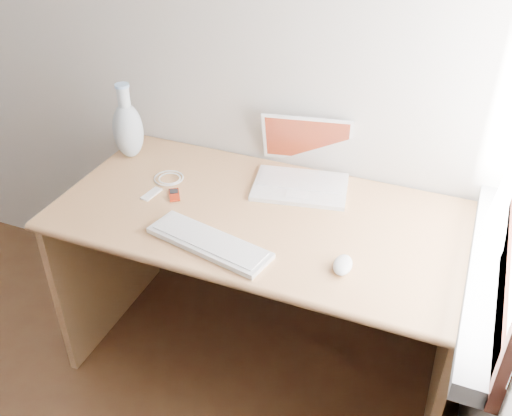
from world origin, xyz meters
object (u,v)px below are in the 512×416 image
at_px(external_keyboard, 209,242).
at_px(vase, 128,128).
at_px(desk, 269,248).
at_px(laptop, 305,171).

distance_m(external_keyboard, vase, 0.70).
bearing_deg(external_keyboard, vase, 155.32).
height_order(desk, vase, vase).
distance_m(laptop, external_keyboard, 0.51).
bearing_deg(laptop, external_keyboard, -119.80).
xyz_separation_m(laptop, vase, (-0.72, -0.07, 0.07)).
bearing_deg(desk, external_keyboard, -105.11).
bearing_deg(vase, external_keyboard, -36.71).
height_order(external_keyboard, vase, vase).
bearing_deg(vase, desk, -8.18).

